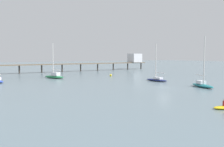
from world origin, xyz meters
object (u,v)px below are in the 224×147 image
Objects in this scene: sailboat_navy at (157,79)px; sailboat_green at (54,76)px; sailboat_teal at (202,84)px; pier at (102,61)px; mooring_buoy_near at (111,75)px; dinghy_yellow at (224,107)px.

sailboat_navy is 26.33m from sailboat_green.
sailboat_teal is 1.04× the size of sailboat_green.
mooring_buoy_near is (-12.04, -25.67, -3.45)m from pier.
pier is 119.78× the size of mooring_buoy_near.
mooring_buoy_near is (15.63, -2.63, -0.34)m from sailboat_green.
sailboat_navy is 0.95× the size of sailboat_green.
dinghy_yellow is (-13.91, -13.65, -0.39)m from sailboat_teal.
pier is 44.12m from sailboat_navy.
sailboat_green is at bearing 170.45° from mooring_buoy_near.
sailboat_teal reaches higher than sailboat_green.
pier is at bearing 64.88° from mooring_buoy_near.
dinghy_yellow is 45.27m from mooring_buoy_near.
sailboat_green is at bearing 93.93° from dinghy_yellow.
mooring_buoy_near is (-1.79, 17.12, -0.23)m from sailboat_navy.
sailboat_navy reaches higher than dinghy_yellow.
sailboat_navy is 13.58× the size of mooring_buoy_near.
pier is 8.82× the size of sailboat_navy.
sailboat_green reaches higher than mooring_buoy_near.
pier is at bearing 39.79° from sailboat_green.
sailboat_green is 46.26m from dinghy_yellow.
sailboat_green is (-27.67, -23.04, -3.11)m from pier.
sailboat_navy is at bearing 88.48° from sailboat_teal.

